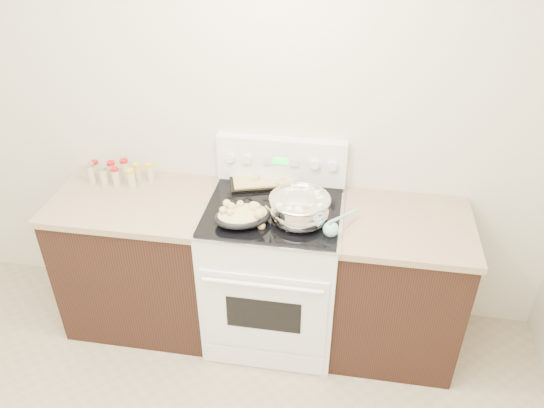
# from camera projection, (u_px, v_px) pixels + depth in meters

# --- Properties ---
(room_shell) EXTENTS (4.10, 3.60, 2.75)m
(room_shell) POSITION_uv_depth(u_px,v_px,m) (58.00, 250.00, 1.40)
(room_shell) COLOR beige
(room_shell) RESTS_ON ground
(counter_left) EXTENTS (0.93, 0.67, 0.92)m
(counter_left) POSITION_uv_depth(u_px,v_px,m) (143.00, 259.00, 3.32)
(counter_left) COLOR black
(counter_left) RESTS_ON ground
(counter_right) EXTENTS (0.73, 0.67, 0.92)m
(counter_right) POSITION_uv_depth(u_px,v_px,m) (396.00, 286.00, 3.11)
(counter_right) COLOR black
(counter_right) RESTS_ON ground
(kitchen_range) EXTENTS (0.78, 0.73, 1.22)m
(kitchen_range) POSITION_uv_depth(u_px,v_px,m) (273.00, 270.00, 3.19)
(kitchen_range) COLOR white
(kitchen_range) RESTS_ON ground
(mixing_bowl) EXTENTS (0.33, 0.33, 0.19)m
(mixing_bowl) POSITION_uv_depth(u_px,v_px,m) (299.00, 209.00, 2.79)
(mixing_bowl) COLOR silver
(mixing_bowl) RESTS_ON kitchen_range
(roasting_pan) EXTENTS (0.36, 0.31, 0.12)m
(roasting_pan) POSITION_uv_depth(u_px,v_px,m) (243.00, 215.00, 2.79)
(roasting_pan) COLOR black
(roasting_pan) RESTS_ON kitchen_range
(baking_sheet) EXTENTS (0.46, 0.38, 0.06)m
(baking_sheet) POSITION_uv_depth(u_px,v_px,m) (262.00, 178.00, 3.17)
(baking_sheet) COLOR black
(baking_sheet) RESTS_ON kitchen_range
(wooden_spoon) EXTENTS (0.17, 0.22, 0.04)m
(wooden_spoon) POSITION_uv_depth(u_px,v_px,m) (267.00, 223.00, 2.80)
(wooden_spoon) COLOR #A3854A
(wooden_spoon) RESTS_ON kitchen_range
(blue_ladle) EXTENTS (0.18, 0.25, 0.10)m
(blue_ladle) POSITION_uv_depth(u_px,v_px,m) (332.00, 228.00, 2.72)
(blue_ladle) COLOR #89C5CC
(blue_ladle) RESTS_ON kitchen_range
(spice_jars) EXTENTS (0.40, 0.16, 0.13)m
(spice_jars) POSITION_uv_depth(u_px,v_px,m) (118.00, 173.00, 3.19)
(spice_jars) COLOR #BFB28C
(spice_jars) RESTS_ON counter_left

